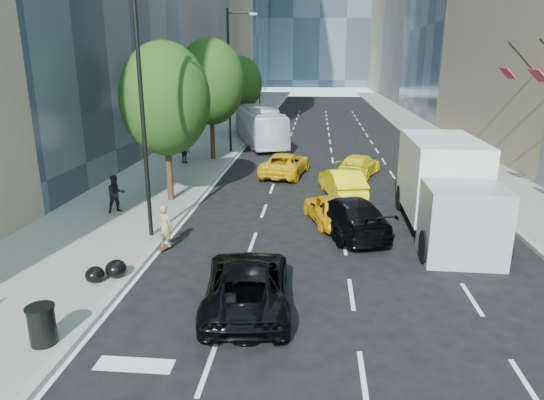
# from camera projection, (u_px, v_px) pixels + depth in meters

# --- Properties ---
(ground) EXTENTS (160.00, 160.00, 0.00)m
(ground) POSITION_uv_depth(u_px,v_px,m) (318.00, 293.00, 14.60)
(ground) COLOR black
(ground) RESTS_ON ground
(sidewalk_left) EXTENTS (6.00, 120.00, 0.15)m
(sidewalk_left) POSITION_uv_depth(u_px,v_px,m) (219.00, 136.00, 44.05)
(sidewalk_left) COLOR slate
(sidewalk_left) RESTS_ON ground
(sidewalk_right) EXTENTS (4.00, 120.00, 0.15)m
(sidewalk_right) POSITION_uv_depth(u_px,v_px,m) (433.00, 139.00, 42.38)
(sidewalk_right) COLOR slate
(sidewalk_right) RESTS_ON ground
(lamp_near) EXTENTS (2.13, 0.22, 10.00)m
(lamp_near) POSITION_uv_depth(u_px,v_px,m) (145.00, 87.00, 17.35)
(lamp_near) COLOR black
(lamp_near) RESTS_ON sidewalk_left
(lamp_far) EXTENTS (2.13, 0.22, 10.00)m
(lamp_far) POSITION_uv_depth(u_px,v_px,m) (231.00, 73.00, 34.56)
(lamp_far) COLOR black
(lamp_far) RESTS_ON sidewalk_left
(tree_near) EXTENTS (4.20, 4.20, 7.46)m
(tree_near) POSITION_uv_depth(u_px,v_px,m) (165.00, 99.00, 22.44)
(tree_near) COLOR #322313
(tree_near) RESTS_ON sidewalk_left
(tree_mid) EXTENTS (4.50, 4.50, 7.99)m
(tree_mid) POSITION_uv_depth(u_px,v_px,m) (211.00, 82.00, 31.91)
(tree_mid) COLOR #322313
(tree_mid) RESTS_ON sidewalk_left
(tree_far) EXTENTS (3.90, 3.90, 6.92)m
(tree_far) POSITION_uv_depth(u_px,v_px,m) (241.00, 83.00, 44.53)
(tree_far) COLOR #322313
(tree_far) RESTS_ON sidewalk_left
(traffic_signal) EXTENTS (2.48, 0.53, 5.20)m
(traffic_signal) POSITION_uv_depth(u_px,v_px,m) (260.00, 83.00, 52.22)
(traffic_signal) COLOR black
(traffic_signal) RESTS_ON sidewalk_left
(skateboarder) EXTENTS (0.67, 0.54, 1.58)m
(skateboarder) POSITION_uv_depth(u_px,v_px,m) (165.00, 229.00, 17.74)
(skateboarder) COLOR #877F54
(skateboarder) RESTS_ON ground
(black_sedan_lincoln) EXTENTS (2.78, 5.20, 1.39)m
(black_sedan_lincoln) POSITION_uv_depth(u_px,v_px,m) (247.00, 284.00, 13.62)
(black_sedan_lincoln) COLOR black
(black_sedan_lincoln) RESTS_ON ground
(black_sedan_mercedes) EXTENTS (3.55, 5.53, 1.49)m
(black_sedan_mercedes) POSITION_uv_depth(u_px,v_px,m) (348.00, 215.00, 19.46)
(black_sedan_mercedes) COLOR black
(black_sedan_mercedes) RESTS_ON ground
(taxi_a) EXTENTS (2.58, 4.14, 1.32)m
(taxi_a) POSITION_uv_depth(u_px,v_px,m) (330.00, 209.00, 20.58)
(taxi_a) COLOR #FFB40D
(taxi_a) RESTS_ON ground
(taxi_b) EXTENTS (2.42, 4.63, 1.45)m
(taxi_b) POSITION_uv_depth(u_px,v_px,m) (342.00, 182.00, 24.70)
(taxi_b) COLOR yellow
(taxi_b) RESTS_ON ground
(taxi_c) EXTENTS (3.07, 5.24, 1.37)m
(taxi_c) POSITION_uv_depth(u_px,v_px,m) (285.00, 164.00, 29.17)
(taxi_c) COLOR yellow
(taxi_c) RESTS_ON ground
(taxi_d) EXTENTS (3.20, 4.80, 1.29)m
(taxi_d) POSITION_uv_depth(u_px,v_px,m) (359.00, 165.00, 29.02)
(taxi_d) COLOR yellow
(taxi_d) RESTS_ON ground
(city_bus) EXTENTS (5.58, 11.05, 3.01)m
(city_bus) POSITION_uv_depth(u_px,v_px,m) (260.00, 126.00, 39.74)
(city_bus) COLOR white
(city_bus) RESTS_ON ground
(box_truck) EXTENTS (2.97, 7.72, 3.66)m
(box_truck) POSITION_uv_depth(u_px,v_px,m) (445.00, 187.00, 19.28)
(box_truck) COLOR silver
(box_truck) RESTS_ON ground
(pedestrian_a) EXTENTS (1.05, 1.02, 1.70)m
(pedestrian_a) POSITION_uv_depth(u_px,v_px,m) (116.00, 194.00, 21.53)
(pedestrian_a) COLOR black
(pedestrian_a) RESTS_ON sidewalk_left
(pedestrian_b) EXTENTS (0.97, 0.73, 1.53)m
(pedestrian_b) POSITION_uv_depth(u_px,v_px,m) (184.00, 152.00, 31.75)
(pedestrian_b) COLOR black
(pedestrian_b) RESTS_ON sidewalk_left
(trash_can) EXTENTS (0.63, 0.63, 0.94)m
(trash_can) POSITION_uv_depth(u_px,v_px,m) (42.00, 326.00, 11.60)
(trash_can) COLOR black
(trash_can) RESTS_ON sidewalk_left
(garbage_bags) EXTENTS (1.12, 1.08, 0.56)m
(garbage_bags) POSITION_uv_depth(u_px,v_px,m) (108.00, 271.00, 15.10)
(garbage_bags) COLOR black
(garbage_bags) RESTS_ON sidewalk_left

